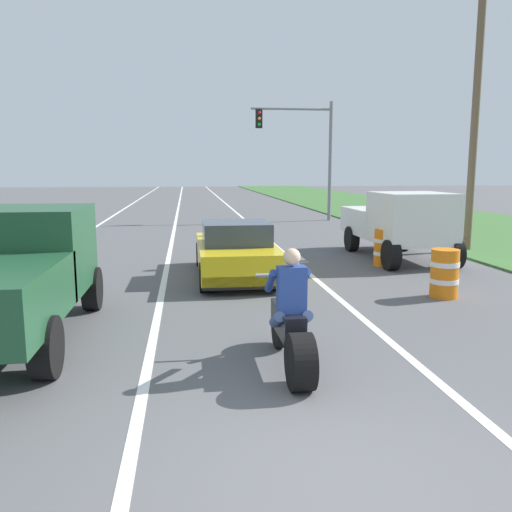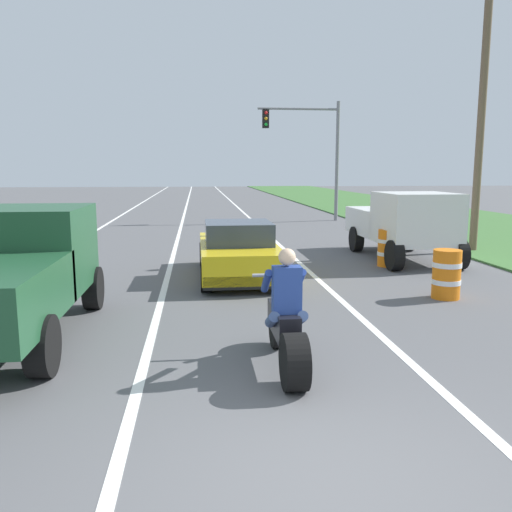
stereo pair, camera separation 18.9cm
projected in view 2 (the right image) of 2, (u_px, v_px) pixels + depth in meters
ground_plane at (330, 487)px, 4.39m from camera, size 160.00×160.00×0.00m
lane_stripe_left_solid at (98, 229)px, 23.42m from camera, size 0.14×120.00×0.01m
lane_stripe_right_solid at (260, 227)px, 24.20m from camera, size 0.14×120.00×0.01m
lane_stripe_centre_dashed at (180, 228)px, 23.81m from camera, size 0.14×120.00×0.01m
grass_verge_right at (470, 224)px, 25.31m from camera, size 10.00×120.00×0.06m
motorcycle_with_rider at (286, 327)px, 6.82m from camera, size 0.70×2.21×1.62m
sports_car_yellow at (238, 252)px, 12.90m from camera, size 1.84×4.30×1.37m
pickup_truck_left_lane_dark_green at (10, 269)px, 8.06m from camera, size 2.02×4.80×1.98m
pickup_truck_right_shoulder_white at (403, 222)px, 15.42m from camera, size 2.02×4.80×1.98m
traffic_light_mast_near at (313, 142)px, 26.79m from camera, size 4.18×0.34×6.00m
utility_pole_roadside at (481, 126)px, 16.40m from camera, size 0.24×0.24×7.85m
construction_barrel_nearest at (446, 274)px, 10.77m from camera, size 0.58×0.58×1.00m
construction_barrel_mid at (388, 248)px, 14.37m from camera, size 0.58×0.58×1.00m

